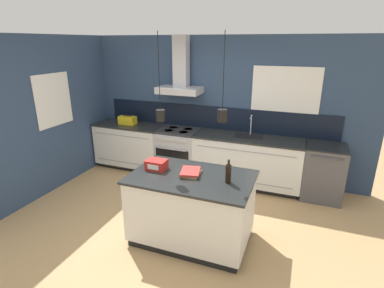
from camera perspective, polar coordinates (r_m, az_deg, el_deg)
ground_plane at (r=4.41m, az=-4.09°, el=-15.39°), size 16.00×16.00×0.00m
wall_back at (r=5.64m, az=3.97°, el=7.34°), size 5.60×2.26×2.60m
wall_left at (r=5.78m, az=-23.83°, el=5.54°), size 0.08×3.80×2.60m
counter_run_left at (r=6.28m, az=-11.55°, el=-0.25°), size 1.40×0.64×0.91m
counter_run_sink at (r=5.44m, az=10.41°, el=-3.22°), size 1.91×0.64×1.27m
oven_range at (r=5.80m, az=-2.56°, el=-1.58°), size 0.76×0.66×0.91m
dishwasher at (r=5.39m, az=23.69°, el=-4.89°), size 0.63×0.65×0.91m
kitchen_island at (r=3.94m, az=-0.08°, el=-12.05°), size 1.52×0.96×0.91m
bottle_on_island at (r=3.54m, az=6.93°, el=-5.55°), size 0.07×0.07×0.29m
book_stack at (r=3.75m, az=-0.25°, el=-5.44°), size 0.30×0.35×0.05m
red_supply_box at (r=3.92m, az=-6.79°, el=-3.91°), size 0.26×0.19×0.13m
yellow_toolbox at (r=6.15m, az=-12.20°, el=4.46°), size 0.34×0.18×0.19m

